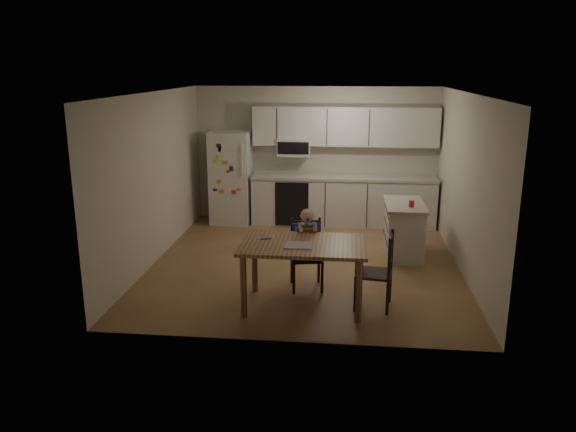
% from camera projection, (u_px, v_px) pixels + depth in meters
% --- Properties ---
extents(room, '(4.52, 5.01, 2.51)m').
position_uv_depth(room, '(308.00, 175.00, 8.56)').
color(room, brown).
rests_on(room, ground).
extents(refrigerator, '(0.72, 0.70, 1.70)m').
position_uv_depth(refrigerator, '(231.00, 177.00, 10.42)').
color(refrigerator, silver).
rests_on(refrigerator, ground).
extents(kitchen_run, '(3.37, 0.62, 2.15)m').
position_uv_depth(kitchen_run, '(342.00, 177.00, 10.29)').
color(kitchen_run, silver).
rests_on(kitchen_run, ground).
extents(kitchen_island, '(0.59, 1.12, 0.83)m').
position_uv_depth(kitchen_island, '(404.00, 229.00, 8.69)').
color(kitchen_island, silver).
rests_on(kitchen_island, ground).
extents(red_cup, '(0.08, 0.08, 0.10)m').
position_uv_depth(red_cup, '(412.00, 204.00, 8.34)').
color(red_cup, red).
rests_on(red_cup, kitchen_island).
extents(dining_table, '(1.50, 0.97, 0.81)m').
position_uv_depth(dining_table, '(303.00, 252.00, 6.75)').
color(dining_table, brown).
rests_on(dining_table, ground).
extents(napkin, '(0.32, 0.28, 0.01)m').
position_uv_depth(napkin, '(298.00, 245.00, 6.62)').
color(napkin, '#A5A5AA').
rests_on(napkin, dining_table).
extents(toddler_spoon, '(0.12, 0.06, 0.02)m').
position_uv_depth(toddler_spoon, '(265.00, 239.00, 6.87)').
color(toddler_spoon, blue).
rests_on(toddler_spoon, dining_table).
extents(chair_booster, '(0.47, 0.47, 1.08)m').
position_uv_depth(chair_booster, '(307.00, 240.00, 7.35)').
color(chair_booster, black).
rests_on(chair_booster, ground).
extents(chair_side, '(0.48, 0.48, 0.95)m').
position_uv_depth(chair_side, '(382.00, 266.00, 6.73)').
color(chair_side, black).
rests_on(chair_side, ground).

